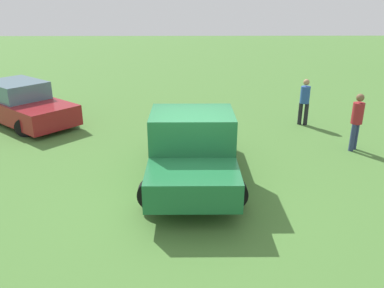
{
  "coord_description": "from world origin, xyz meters",
  "views": [
    {
      "loc": [
        0.15,
        7.87,
        4.18
      ],
      "look_at": [
        0.04,
        -0.77,
        0.9
      ],
      "focal_mm": 35.83,
      "sensor_mm": 36.0,
      "label": 1
    }
  ],
  "objects_px": {
    "pickup_truck": "(192,145)",
    "sedan_far": "(21,104)",
    "person_visitor": "(305,100)",
    "person_bystander": "(357,119)"
  },
  "relations": [
    {
      "from": "pickup_truck",
      "to": "person_visitor",
      "type": "xyz_separation_m",
      "value": [
        -3.97,
        -4.4,
        -0.0
      ]
    },
    {
      "from": "pickup_truck",
      "to": "person_bystander",
      "type": "height_order",
      "value": "pickup_truck"
    },
    {
      "from": "sedan_far",
      "to": "person_bystander",
      "type": "xyz_separation_m",
      "value": [
        -10.85,
        2.95,
        0.29
      ]
    },
    {
      "from": "pickup_truck",
      "to": "sedan_far",
      "type": "height_order",
      "value": "pickup_truck"
    },
    {
      "from": "pickup_truck",
      "to": "person_visitor",
      "type": "distance_m",
      "value": 5.93
    },
    {
      "from": "pickup_truck",
      "to": "sedan_far",
      "type": "relative_size",
      "value": 1.0
    },
    {
      "from": "person_visitor",
      "to": "person_bystander",
      "type": "bearing_deg",
      "value": 37.74
    },
    {
      "from": "sedan_far",
      "to": "pickup_truck",
      "type": "bearing_deg",
      "value": 2.04
    },
    {
      "from": "sedan_far",
      "to": "person_visitor",
      "type": "height_order",
      "value": "person_visitor"
    },
    {
      "from": "pickup_truck",
      "to": "person_visitor",
      "type": "bearing_deg",
      "value": -41.77
    }
  ]
}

